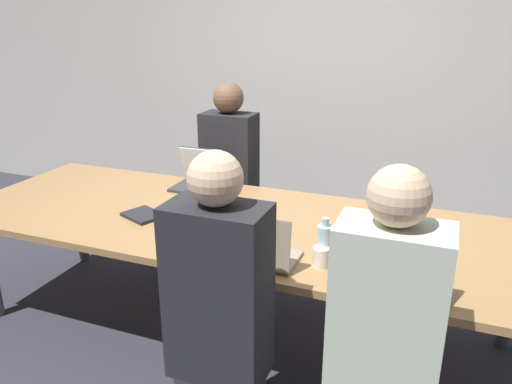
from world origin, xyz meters
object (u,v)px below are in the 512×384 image
(person_near_midright, at_px, (219,322))
(person_far_midleft, at_px, (230,178))
(laptop_near_right, at_px, (410,278))
(laptop_near_midright, at_px, (261,250))
(laptop_far_midleft, at_px, (200,176))
(person_near_right, at_px, (383,352))
(cup_near_midright, at_px, (321,257))
(bottle_near_midright, at_px, (324,244))
(stapler, at_px, (200,214))

(person_near_midright, bearing_deg, person_far_midleft, -67.11)
(laptop_near_right, bearing_deg, laptop_near_midright, -0.57)
(laptop_near_right, xyz_separation_m, laptop_far_midleft, (-1.49, 0.93, 0.01))
(laptop_near_midright, relative_size, person_near_right, 0.23)
(cup_near_midright, xyz_separation_m, laptop_far_midleft, (-1.08, 0.83, 0.03))
(person_near_midright, height_order, laptop_near_right, person_near_midright)
(bottle_near_midright, distance_m, laptop_far_midleft, 1.34)
(laptop_near_midright, xyz_separation_m, person_near_right, (0.63, -0.38, -0.14))
(bottle_near_midright, distance_m, stapler, 0.87)
(stapler, bearing_deg, cup_near_midright, -1.14)
(bottle_near_midright, distance_m, laptop_near_right, 0.43)
(cup_near_midright, bearing_deg, bottle_near_midright, 82.77)
(person_near_right, bearing_deg, bottle_near_midright, -54.71)
(laptop_near_midright, relative_size, bottle_near_midright, 1.41)
(person_near_right, height_order, person_far_midleft, person_far_midleft)
(bottle_near_midright, height_order, person_far_midleft, person_far_midleft)
(cup_near_midright, bearing_deg, person_far_midleft, 129.77)
(person_near_right, bearing_deg, laptop_near_midright, -30.84)
(person_far_midleft, bearing_deg, person_near_midright, -67.11)
(person_near_midright, relative_size, person_far_midleft, 0.99)
(laptop_near_midright, height_order, person_far_midleft, person_far_midleft)
(laptop_far_midleft, bearing_deg, person_near_right, -42.08)
(person_near_right, height_order, laptop_far_midleft, person_near_right)
(laptop_near_midright, xyz_separation_m, person_far_midleft, (-0.76, 1.32, -0.13))
(cup_near_midright, xyz_separation_m, bottle_near_midright, (0.01, 0.04, 0.05))
(cup_near_midright, distance_m, person_far_midleft, 1.61)
(laptop_near_right, height_order, laptop_far_midleft, laptop_far_midleft)
(laptop_near_midright, height_order, laptop_far_midleft, laptop_far_midleft)
(laptop_near_midright, relative_size, person_far_midleft, 0.23)
(person_near_midright, bearing_deg, person_near_right, -175.73)
(cup_near_midright, bearing_deg, laptop_near_midright, -162.02)
(laptop_near_midright, distance_m, person_far_midleft, 1.53)
(person_near_right, relative_size, person_far_midleft, 0.99)
(person_near_midright, bearing_deg, laptop_far_midleft, -59.79)
(stapler, bearing_deg, person_near_midright, -37.57)
(person_far_midleft, relative_size, stapler, 9.15)
(person_near_midright, height_order, person_near_right, person_near_right)
(person_near_midright, xyz_separation_m, laptop_near_right, (0.70, 0.42, 0.13))
(laptop_far_midleft, xyz_separation_m, person_far_midleft, (0.05, 0.40, -0.13))
(laptop_near_right, bearing_deg, person_far_midleft, -42.71)
(bottle_near_midright, distance_m, person_near_right, 0.64)
(person_near_midright, relative_size, bottle_near_midright, 6.12)
(cup_near_midright, height_order, bottle_near_midright, bottle_near_midright)
(cup_near_midright, height_order, laptop_near_right, laptop_near_right)
(bottle_near_midright, height_order, person_near_right, person_near_right)
(bottle_near_midright, relative_size, laptop_far_midleft, 0.72)
(laptop_near_midright, xyz_separation_m, stapler, (-0.54, 0.41, -0.05))
(cup_near_midright, distance_m, laptop_far_midleft, 1.36)
(person_near_midright, distance_m, bottle_near_midright, 0.65)
(stapler, bearing_deg, person_near_right, -13.34)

